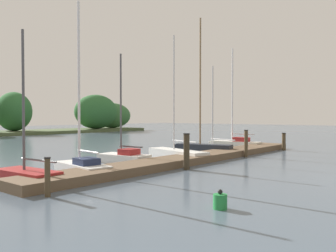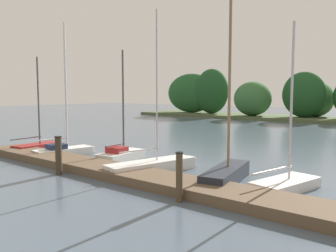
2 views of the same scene
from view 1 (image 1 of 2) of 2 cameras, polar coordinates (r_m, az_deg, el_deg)
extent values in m
cube|color=brown|center=(18.40, 4.70, -5.16)|extent=(19.98, 1.80, 0.35)
ellipsoid|color=#2D6633|center=(55.72, -11.59, 2.28)|extent=(7.35, 5.14, 5.30)
ellipsoid|color=#2D6633|center=(50.36, -23.77, 2.17)|extent=(4.22, 5.66, 5.14)
ellipsoid|color=#386B38|center=(59.59, -8.93, 1.70)|extent=(7.39, 3.51, 4.15)
cube|color=maroon|center=(13.42, -21.87, -7.59)|extent=(1.25, 2.70, 0.44)
cube|color=maroon|center=(14.42, -24.44, -7.07)|extent=(0.63, 0.70, 0.37)
cylinder|color=#4C4C51|center=(13.44, -22.44, 3.95)|extent=(0.10, 0.10, 4.96)
cylinder|color=#4C4C51|center=(12.80, -20.29, -5.24)|extent=(0.21, 1.89, 0.07)
cube|color=white|center=(14.81, -13.79, -6.73)|extent=(1.51, 3.16, 0.41)
cube|color=white|center=(16.02, -16.06, -6.19)|extent=(0.69, 0.84, 0.35)
cube|color=#1E2847|center=(14.43, -13.10, -5.60)|extent=(0.92, 1.02, 0.26)
cylinder|color=silver|center=(14.92, -14.28, 6.85)|extent=(0.11, 0.11, 6.62)
cylinder|color=silver|center=(14.29, -12.89, -4.07)|extent=(0.33, 1.59, 0.08)
cube|color=white|center=(17.75, -7.16, -5.27)|extent=(1.45, 2.73, 0.44)
cube|color=white|center=(18.52, -9.95, -5.06)|extent=(0.70, 0.72, 0.37)
cube|color=maroon|center=(17.51, -6.34, -4.17)|extent=(0.95, 0.88, 0.28)
cylinder|color=#4C4C51|center=(17.76, -7.67, 3.55)|extent=(0.09, 0.09, 5.02)
cylinder|color=#4C4C51|center=(17.41, -6.06, -3.34)|extent=(0.25, 1.40, 0.08)
cube|color=white|center=(19.20, 1.52, -4.64)|extent=(1.92, 4.17, 0.51)
cube|color=white|center=(20.65, -1.65, -4.27)|extent=(0.78, 1.11, 0.43)
cylinder|color=#B7B7BC|center=(19.37, 0.96, 5.46)|extent=(0.07, 0.07, 6.27)
cylinder|color=#B7B7BC|center=(18.70, 2.61, -2.48)|extent=(0.50, 1.89, 0.06)
cube|color=#232833|center=(22.15, 5.86, -3.71)|extent=(1.62, 3.61, 0.59)
cube|color=#232833|center=(22.77, 2.17, -3.63)|extent=(0.67, 0.96, 0.50)
cylinder|color=#7F6647|center=(22.26, 5.26, 7.25)|extent=(0.11, 0.11, 7.88)
cube|color=white|center=(24.16, 7.58, -3.54)|extent=(1.74, 2.87, 0.36)
cube|color=white|center=(25.02, 5.63, -3.40)|extent=(0.78, 0.80, 0.31)
cylinder|color=#B7B7BC|center=(24.21, 7.27, 3.30)|extent=(0.09, 0.09, 5.40)
cylinder|color=#B7B7BC|center=(23.58, 8.90, -2.18)|extent=(0.56, 2.10, 0.08)
cube|color=silver|center=(26.63, 10.91, -2.96)|extent=(1.18, 3.73, 0.48)
cube|color=silver|center=(27.37, 7.77, -2.87)|extent=(0.58, 0.95, 0.41)
cube|color=maroon|center=(26.41, 11.82, -2.15)|extent=(0.79, 1.15, 0.31)
cylinder|color=silver|center=(26.71, 10.42, 4.99)|extent=(0.11, 0.11, 6.92)
cylinder|color=silver|center=(26.35, 11.99, -1.29)|extent=(0.17, 1.82, 0.06)
cylinder|color=#4C3D28|center=(10.83, -18.99, -7.94)|extent=(0.16, 0.16, 1.11)
cylinder|color=black|center=(10.75, -19.01, -4.90)|extent=(0.19, 0.19, 0.04)
cylinder|color=#3D3323|center=(15.39, 3.03, -4.22)|extent=(0.26, 0.26, 1.55)
cylinder|color=black|center=(15.33, 3.03, -1.26)|extent=(0.30, 0.30, 0.04)
cylinder|color=#4C3D28|center=(20.65, 12.56, -2.83)|extent=(0.21, 0.21, 1.52)
cylinder|color=black|center=(20.61, 12.58, -0.67)|extent=(0.24, 0.24, 0.04)
cylinder|color=#4C3D28|center=(25.43, 18.29, -2.45)|extent=(0.25, 0.25, 1.16)
cylinder|color=black|center=(25.40, 18.30, -1.10)|extent=(0.29, 0.29, 0.04)
cylinder|color=#23843D|center=(9.11, 8.46, -12.05)|extent=(0.36, 0.36, 0.37)
sphere|color=black|center=(9.06, 8.47, -10.52)|extent=(0.12, 0.12, 0.12)
camera|label=2|loc=(24.72, 37.36, 3.63)|focal=37.25mm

